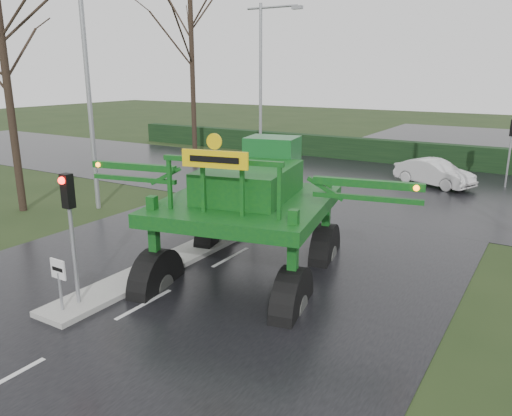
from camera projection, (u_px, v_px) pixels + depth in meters
The scene contains 15 objects.
ground at pixel (144, 305), 13.00m from camera, with size 140.00×140.00×0.00m, color black.
road_main at pixel (310, 214), 21.22m from camera, with size 14.00×80.00×0.02m, color black.
road_cross at pixel (360, 187), 26.15m from camera, with size 80.00×12.00×0.02m, color black.
median_island at pixel (180, 257), 16.10m from camera, with size 1.20×10.00×0.16m, color gray.
hedge_row at pixel (403, 153), 32.53m from camera, with size 44.00×0.90×1.50m, color black.
keep_left_sign at pixel (59, 276), 12.15m from camera, with size 0.50×0.07×1.35m.
traffic_signal_near at pixel (69, 211), 12.14m from camera, with size 0.26×0.33×3.52m.
traffic_signal_mid at pixel (253, 160), 19.13m from camera, with size 0.26×0.33×3.52m.
traffic_signal_far at pixel (512, 138), 25.48m from camera, with size 0.26×0.33×3.52m.
street_light_left_near at pixel (92, 69), 20.48m from camera, with size 3.85×0.30×10.00m.
street_light_left_far at pixel (265, 70), 31.99m from camera, with size 3.85×0.30×10.00m.
tree_left_near at pixel (6, 72), 20.29m from camera, with size 6.30×6.30×10.85m.
tree_left_far at pixel (192, 51), 32.21m from camera, with size 7.70×7.70×13.26m.
crop_sprayer at pixel (157, 195), 13.64m from camera, with size 9.73×6.96×5.53m.
white_sedan at pixel (433, 186), 26.48m from camera, with size 1.47×4.21×1.39m, color silver.
Camera 1 is at (8.69, -8.59, 5.89)m, focal length 35.00 mm.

